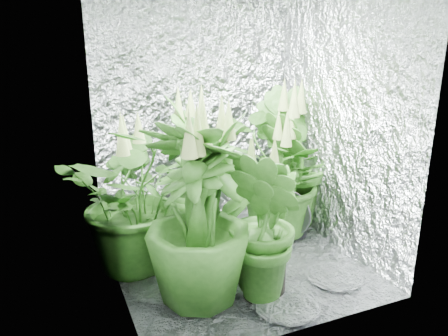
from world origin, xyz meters
name	(u,v)px	position (x,y,z in m)	size (l,w,h in m)	color
ground	(236,262)	(0.00, 0.00, 0.00)	(1.60, 1.60, 0.00)	silver
walls	(237,121)	(0.00, 0.00, 1.00)	(1.62, 1.62, 2.00)	silver
plant_a	(138,197)	(-0.63, 0.16, 0.52)	(1.14, 1.14, 1.09)	black
plant_b	(191,167)	(-0.12, 0.60, 0.54)	(0.77, 0.77, 1.16)	black
plant_c	(288,160)	(0.64, 0.41, 0.56)	(0.81, 0.81, 1.21)	black
plant_d	(198,215)	(-0.39, -0.34, 0.55)	(0.86, 0.86, 1.18)	black
plant_e	(279,179)	(0.46, 0.24, 0.48)	(0.91, 0.91, 1.01)	black
plant_f	(217,201)	(-0.21, -0.16, 0.55)	(0.80, 0.80, 1.18)	black
plant_g	(266,226)	(-0.01, -0.43, 0.46)	(0.51, 0.51, 0.99)	black
circulation_fan	(295,218)	(0.58, 0.18, 0.17)	(0.21, 0.33, 0.40)	black
plant_label	(275,251)	(0.05, -0.46, 0.30)	(0.05, 0.01, 0.07)	white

